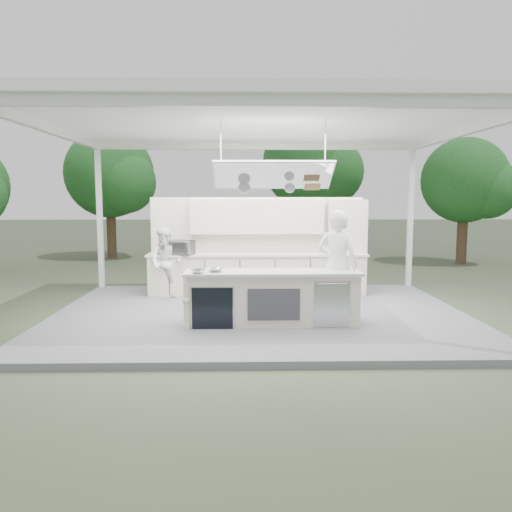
{
  "coord_description": "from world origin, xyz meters",
  "views": [
    {
      "loc": [
        -0.3,
        -9.62,
        2.36
      ],
      "look_at": [
        -0.06,
        0.4,
        1.19
      ],
      "focal_mm": 35.0,
      "sensor_mm": 36.0,
      "label": 1
    }
  ],
  "objects_px": {
    "back_counter": "(257,274)",
    "sous_chef": "(166,263)",
    "demo_island": "(271,297)",
    "head_chef": "(337,266)"
  },
  "relations": [
    {
      "from": "head_chef",
      "to": "sous_chef",
      "type": "xyz_separation_m",
      "value": [
        -3.46,
        2.25,
        -0.23
      ]
    },
    {
      "from": "demo_island",
      "to": "head_chef",
      "type": "distance_m",
      "value": 1.34
    },
    {
      "from": "demo_island",
      "to": "back_counter",
      "type": "height_order",
      "value": "same"
    },
    {
      "from": "back_counter",
      "to": "sous_chef",
      "type": "bearing_deg",
      "value": -170.4
    },
    {
      "from": "back_counter",
      "to": "head_chef",
      "type": "xyz_separation_m",
      "value": [
        1.39,
        -2.6,
        0.53
      ]
    },
    {
      "from": "demo_island",
      "to": "head_chef",
      "type": "xyz_separation_m",
      "value": [
        1.21,
        0.21,
        0.54
      ]
    },
    {
      "from": "demo_island",
      "to": "back_counter",
      "type": "distance_m",
      "value": 2.82
    },
    {
      "from": "head_chef",
      "to": "sous_chef",
      "type": "bearing_deg",
      "value": -9.64
    },
    {
      "from": "head_chef",
      "to": "sous_chef",
      "type": "height_order",
      "value": "head_chef"
    },
    {
      "from": "demo_island",
      "to": "sous_chef",
      "type": "bearing_deg",
      "value": 132.39
    }
  ]
}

